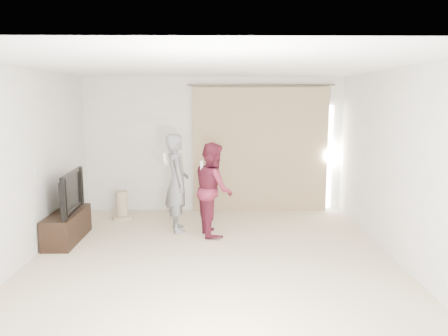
{
  "coord_description": "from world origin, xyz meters",
  "views": [
    {
      "loc": [
        0.07,
        -5.7,
        2.2
      ],
      "look_at": [
        0.18,
        1.2,
        1.09
      ],
      "focal_mm": 35.0,
      "sensor_mm": 36.0,
      "label": 1
    }
  ],
  "objects_px": {
    "tv_console": "(67,226)",
    "person_man": "(177,183)",
    "tv": "(65,192)",
    "person_woman": "(213,189)"
  },
  "relations": [
    {
      "from": "tv_console",
      "to": "person_man",
      "type": "bearing_deg",
      "value": 16.93
    },
    {
      "from": "tv_console",
      "to": "person_man",
      "type": "height_order",
      "value": "person_man"
    },
    {
      "from": "tv",
      "to": "person_man",
      "type": "distance_m",
      "value": 1.74
    },
    {
      "from": "tv_console",
      "to": "person_man",
      "type": "relative_size",
      "value": 0.73
    },
    {
      "from": "tv",
      "to": "person_woman",
      "type": "height_order",
      "value": "person_woman"
    },
    {
      "from": "person_woman",
      "to": "tv_console",
      "type": "bearing_deg",
      "value": -172.33
    },
    {
      "from": "tv",
      "to": "person_woman",
      "type": "relative_size",
      "value": 0.74
    },
    {
      "from": "person_man",
      "to": "person_woman",
      "type": "xyz_separation_m",
      "value": [
        0.6,
        -0.2,
        -0.06
      ]
    },
    {
      "from": "tv",
      "to": "person_man",
      "type": "height_order",
      "value": "person_man"
    },
    {
      "from": "tv_console",
      "to": "person_man",
      "type": "distance_m",
      "value": 1.84
    }
  ]
}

